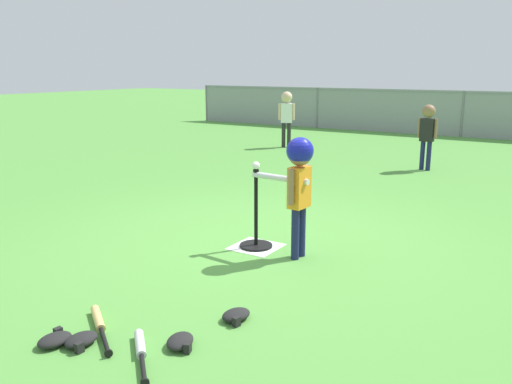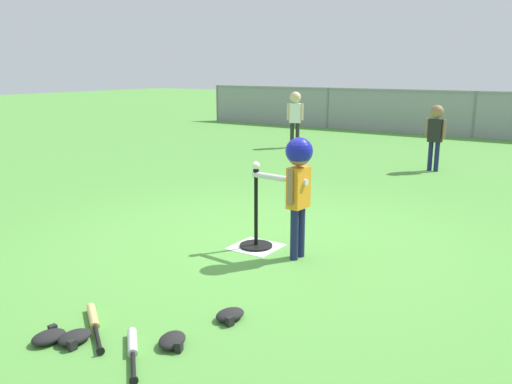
{
  "view_description": "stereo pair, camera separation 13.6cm",
  "coord_description": "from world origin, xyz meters",
  "px_view_note": "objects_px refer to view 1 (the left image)",
  "views": [
    {
      "loc": [
        2.66,
        -4.37,
        1.7
      ],
      "look_at": [
        0.07,
        -0.22,
        0.55
      ],
      "focal_mm": 37.17,
      "sensor_mm": 36.0,
      "label": 1
    },
    {
      "loc": [
        2.78,
        -4.3,
        1.7
      ],
      "look_at": [
        0.07,
        -0.22,
        0.55
      ],
      "focal_mm": 37.17,
      "sensor_mm": 36.0,
      "label": 2
    }
  ],
  "objects_px": {
    "fielder_deep_center": "(427,128)",
    "spare_bat_wood": "(99,323)",
    "batter_child": "(299,173)",
    "glove_tossed_aside": "(180,341)",
    "batting_tee": "(256,234)",
    "spare_bat_silver": "(141,349)",
    "glove_by_plate": "(55,339)",
    "baseball_on_tee": "(256,166)",
    "glove_outfield_drop": "(81,340)",
    "fielder_near_left": "(287,112)",
    "glove_near_bats": "(236,315)"
  },
  "relations": [
    {
      "from": "spare_bat_wood",
      "to": "glove_tossed_aside",
      "type": "bearing_deg",
      "value": 8.09
    },
    {
      "from": "spare_bat_silver",
      "to": "batter_child",
      "type": "bearing_deg",
      "value": 89.23
    },
    {
      "from": "glove_tossed_aside",
      "to": "spare_bat_wood",
      "type": "bearing_deg",
      "value": -171.91
    },
    {
      "from": "spare_bat_wood",
      "to": "glove_tossed_aside",
      "type": "relative_size",
      "value": 2.23
    },
    {
      "from": "spare_bat_wood",
      "to": "batting_tee",
      "type": "bearing_deg",
      "value": 89.09
    },
    {
      "from": "glove_by_plate",
      "to": "glove_tossed_aside",
      "type": "distance_m",
      "value": 0.79
    },
    {
      "from": "batting_tee",
      "to": "glove_tossed_aside",
      "type": "distance_m",
      "value": 1.95
    },
    {
      "from": "batter_child",
      "to": "spare_bat_silver",
      "type": "bearing_deg",
      "value": -90.77
    },
    {
      "from": "fielder_near_left",
      "to": "spare_bat_wood",
      "type": "distance_m",
      "value": 8.5
    },
    {
      "from": "baseball_on_tee",
      "to": "glove_near_bats",
      "type": "distance_m",
      "value": 1.72
    },
    {
      "from": "fielder_near_left",
      "to": "batting_tee",
      "type": "bearing_deg",
      "value": -63.76
    },
    {
      "from": "fielder_near_left",
      "to": "spare_bat_wood",
      "type": "height_order",
      "value": "fielder_near_left"
    },
    {
      "from": "fielder_deep_center",
      "to": "spare_bat_wood",
      "type": "bearing_deg",
      "value": -93.07
    },
    {
      "from": "glove_by_plate",
      "to": "glove_outfield_drop",
      "type": "relative_size",
      "value": 1.03
    },
    {
      "from": "spare_bat_silver",
      "to": "glove_tossed_aside",
      "type": "xyz_separation_m",
      "value": [
        0.15,
        0.19,
        0.01
      ]
    },
    {
      "from": "batting_tee",
      "to": "fielder_near_left",
      "type": "relative_size",
      "value": 0.64
    },
    {
      "from": "baseball_on_tee",
      "to": "fielder_near_left",
      "type": "distance_m",
      "value": 6.69
    },
    {
      "from": "batter_child",
      "to": "glove_tossed_aside",
      "type": "bearing_deg",
      "value": -85.99
    },
    {
      "from": "fielder_near_left",
      "to": "glove_by_plate",
      "type": "bearing_deg",
      "value": -70.83
    },
    {
      "from": "batter_child",
      "to": "glove_by_plate",
      "type": "relative_size",
      "value": 4.64
    },
    {
      "from": "spare_bat_silver",
      "to": "glove_near_bats",
      "type": "distance_m",
      "value": 0.72
    },
    {
      "from": "batting_tee",
      "to": "glove_by_plate",
      "type": "height_order",
      "value": "batting_tee"
    },
    {
      "from": "fielder_near_left",
      "to": "glove_near_bats",
      "type": "height_order",
      "value": "fielder_near_left"
    },
    {
      "from": "baseball_on_tee",
      "to": "glove_outfield_drop",
      "type": "distance_m",
      "value": 2.3
    },
    {
      "from": "fielder_deep_center",
      "to": "glove_outfield_drop",
      "type": "bearing_deg",
      "value": -92.25
    },
    {
      "from": "batter_child",
      "to": "baseball_on_tee",
      "type": "bearing_deg",
      "value": 175.0
    },
    {
      "from": "fielder_near_left",
      "to": "glove_tossed_aside",
      "type": "relative_size",
      "value": 4.61
    },
    {
      "from": "baseball_on_tee",
      "to": "glove_near_bats",
      "type": "height_order",
      "value": "baseball_on_tee"
    },
    {
      "from": "spare_bat_wood",
      "to": "glove_outfield_drop",
      "type": "relative_size",
      "value": 2.5
    },
    {
      "from": "batting_tee",
      "to": "glove_tossed_aside",
      "type": "relative_size",
      "value": 2.94
    },
    {
      "from": "fielder_deep_center",
      "to": "glove_near_bats",
      "type": "xyz_separation_m",
      "value": [
        0.36,
        -6.27,
        -0.68
      ]
    },
    {
      "from": "batter_child",
      "to": "glove_by_plate",
      "type": "xyz_separation_m",
      "value": [
        -0.56,
        -2.21,
        -0.76
      ]
    },
    {
      "from": "batter_child",
      "to": "fielder_deep_center",
      "type": "bearing_deg",
      "value": 91.58
    },
    {
      "from": "batting_tee",
      "to": "glove_tossed_aside",
      "type": "xyz_separation_m",
      "value": [
        0.6,
        -1.86,
        -0.09
      ]
    },
    {
      "from": "spare_bat_wood",
      "to": "glove_near_bats",
      "type": "bearing_deg",
      "value": 38.35
    },
    {
      "from": "batter_child",
      "to": "glove_outfield_drop",
      "type": "bearing_deg",
      "value": -100.99
    },
    {
      "from": "spare_bat_silver",
      "to": "glove_by_plate",
      "type": "distance_m",
      "value": 0.57
    },
    {
      "from": "batting_tee",
      "to": "glove_near_bats",
      "type": "relative_size",
      "value": 3.1
    },
    {
      "from": "batting_tee",
      "to": "fielder_deep_center",
      "type": "distance_m",
      "value": 4.95
    },
    {
      "from": "baseball_on_tee",
      "to": "glove_by_plate",
      "type": "height_order",
      "value": "baseball_on_tee"
    },
    {
      "from": "baseball_on_tee",
      "to": "glove_outfield_drop",
      "type": "xyz_separation_m",
      "value": [
        0.06,
        -2.17,
        -0.77
      ]
    },
    {
      "from": "glove_by_plate",
      "to": "fielder_near_left",
      "type": "bearing_deg",
      "value": 109.17
    },
    {
      "from": "batter_child",
      "to": "fielder_deep_center",
      "type": "height_order",
      "value": "batter_child"
    },
    {
      "from": "glove_by_plate",
      "to": "batting_tee",
      "type": "bearing_deg",
      "value": 87.77
    },
    {
      "from": "spare_bat_silver",
      "to": "glove_by_plate",
      "type": "bearing_deg",
      "value": -158.67
    },
    {
      "from": "batting_tee",
      "to": "spare_bat_silver",
      "type": "height_order",
      "value": "batting_tee"
    },
    {
      "from": "batting_tee",
      "to": "glove_outfield_drop",
      "type": "height_order",
      "value": "batting_tee"
    },
    {
      "from": "batter_child",
      "to": "glove_near_bats",
      "type": "distance_m",
      "value": 1.55
    },
    {
      "from": "spare_bat_wood",
      "to": "glove_near_bats",
      "type": "distance_m",
      "value": 0.92
    },
    {
      "from": "glove_by_plate",
      "to": "glove_tossed_aside",
      "type": "bearing_deg",
      "value": 30.11
    }
  ]
}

